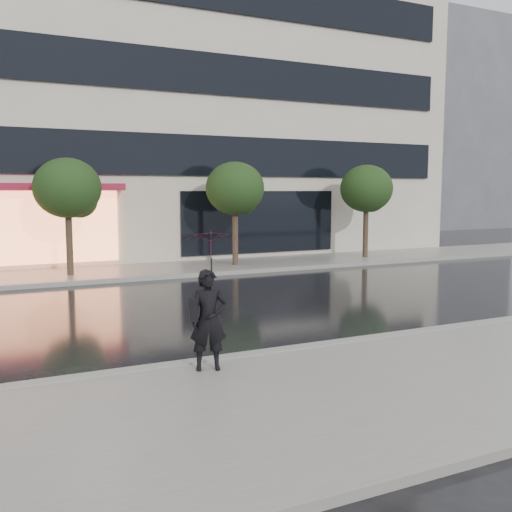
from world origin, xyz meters
TOP-DOWN VIEW (x-y plane):
  - ground at (0.00, 0.00)m, footprint 120.00×120.00m
  - sidewalk_near at (0.00, -3.25)m, footprint 60.00×4.50m
  - sidewalk_far at (0.00, 10.25)m, footprint 60.00×3.50m
  - curb_near at (0.00, -1.00)m, footprint 60.00×0.25m
  - curb_far at (0.00, 8.50)m, footprint 60.00×0.25m
  - office_building at (-0.00, 17.97)m, footprint 30.00×12.76m
  - bg_building_right at (26.00, 28.00)m, footprint 12.00×12.00m
  - tree_mid_west at (-2.94, 10.03)m, footprint 2.20×2.20m
  - tree_mid_east at (3.06, 10.03)m, footprint 2.20×2.20m
  - tree_far_east at (9.06, 10.03)m, footprint 2.20×2.20m
  - pedestrian_with_umbrella at (-2.41, -1.51)m, footprint 1.03×1.05m

SIDE VIEW (x-z plane):
  - ground at x=0.00m, z-range 0.00..0.00m
  - sidewalk_near at x=0.00m, z-range 0.00..0.12m
  - sidewalk_far at x=0.00m, z-range 0.00..0.12m
  - curb_near at x=0.00m, z-range 0.00..0.14m
  - curb_far at x=0.00m, z-range 0.00..0.14m
  - pedestrian_with_umbrella at x=-2.41m, z-range 0.44..2.63m
  - tree_mid_west at x=-2.94m, z-range 0.93..4.92m
  - tree_mid_east at x=3.06m, z-range 0.93..4.92m
  - tree_far_east at x=9.06m, z-range 0.93..4.92m
  - bg_building_right at x=26.00m, z-range 0.00..16.00m
  - office_building at x=0.00m, z-range 0.00..18.00m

